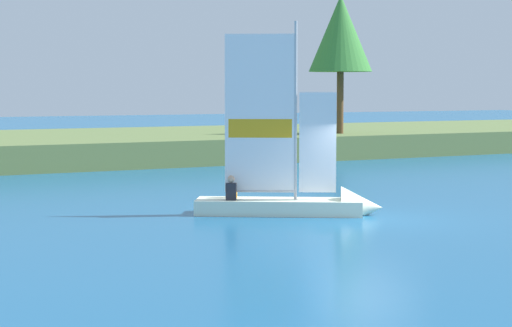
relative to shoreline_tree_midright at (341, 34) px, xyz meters
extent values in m
plane|color=#195684|center=(-13.03, -20.38, -6.22)|extent=(200.00, 200.00, 0.00)
cube|color=#5B703D|center=(-13.03, 5.15, -5.64)|extent=(80.00, 15.50, 1.17)
cylinder|color=brown|center=(0.00, 0.00, -3.48)|extent=(0.35, 0.35, 3.15)
cone|color=#387F33|center=(0.00, 0.00, 0.03)|extent=(3.22, 3.22, 3.87)
cube|color=silver|center=(-14.44, -18.21, -6.02)|extent=(4.49, 3.56, 0.41)
cone|color=silver|center=(-12.55, -19.46, -6.02)|extent=(1.58, 1.58, 1.15)
cylinder|color=#B7B7BC|center=(-14.06, -18.46, -3.39)|extent=(0.08, 0.08, 4.85)
cube|color=white|center=(-14.87, -17.93, -3.43)|extent=(1.63, 1.09, 4.25)
cube|color=orange|center=(-14.87, -17.93, -3.87)|extent=(1.47, 0.98, 0.51)
cube|color=white|center=(-13.56, -18.79, -4.25)|extent=(0.86, 0.58, 2.73)
cylinder|color=#B7B7BC|center=(-14.87, -17.93, -5.59)|extent=(1.65, 1.11, 0.06)
cube|color=#26262D|center=(-15.67, -17.74, -5.58)|extent=(0.34, 0.32, 0.46)
sphere|color=tan|center=(-15.67, -17.74, -5.24)|extent=(0.20, 0.20, 0.20)
cube|color=orange|center=(-15.38, -17.25, -5.58)|extent=(0.34, 0.32, 0.47)
sphere|color=tan|center=(-15.38, -17.25, -5.23)|extent=(0.20, 0.20, 0.20)
camera|label=1|loc=(-27.88, -40.85, -2.81)|focal=67.91mm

